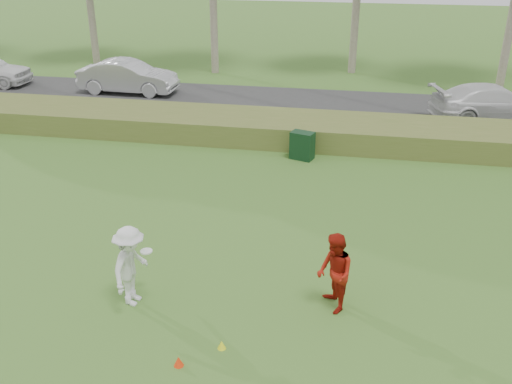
% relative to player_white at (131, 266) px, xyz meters
% --- Properties ---
extents(ground, '(120.00, 120.00, 0.00)m').
position_rel_player_white_xyz_m(ground, '(2.16, -0.32, -0.97)').
color(ground, '#376622').
rests_on(ground, ground).
extents(reed_strip, '(80.00, 3.00, 0.90)m').
position_rel_player_white_xyz_m(reed_strip, '(2.16, 11.68, -0.52)').
color(reed_strip, '#516126').
rests_on(reed_strip, ground).
extents(park_road, '(80.00, 6.00, 0.06)m').
position_rel_player_white_xyz_m(park_road, '(2.16, 16.68, -0.94)').
color(park_road, '#2D2D2D').
rests_on(park_road, ground).
extents(player_white, '(0.97, 1.32, 1.93)m').
position_rel_player_white_xyz_m(player_white, '(0.00, 0.00, 0.00)').
color(player_white, silver).
rests_on(player_white, ground).
extents(player_red, '(1.01, 1.11, 1.87)m').
position_rel_player_white_xyz_m(player_red, '(4.50, 0.60, -0.03)').
color(player_red, '#9F190D').
rests_on(player_red, ground).
extents(cone_orange, '(0.20, 0.20, 0.22)m').
position_rel_player_white_xyz_m(cone_orange, '(1.64, -1.84, -0.86)').
color(cone_orange, '#FF340D').
rests_on(cone_orange, ground).
extents(cone_yellow, '(0.17, 0.17, 0.19)m').
position_rel_player_white_xyz_m(cone_yellow, '(2.35, -1.20, -0.87)').
color(cone_yellow, '#FBFC1A').
rests_on(cone_yellow, ground).
extents(utility_cabinet, '(0.95, 0.75, 1.04)m').
position_rel_player_white_xyz_m(utility_cabinet, '(2.79, 9.67, -0.45)').
color(utility_cabinet, black).
rests_on(utility_cabinet, ground).
extents(car_mid, '(5.07, 1.84, 1.66)m').
position_rel_player_white_xyz_m(car_mid, '(-7.05, 17.20, -0.08)').
color(car_mid, silver).
rests_on(car_mid, park_road).
extents(car_right, '(5.79, 3.57, 1.57)m').
position_rel_player_white_xyz_m(car_right, '(10.53, 15.75, -0.12)').
color(car_right, silver).
rests_on(car_right, park_road).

